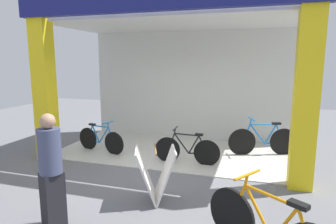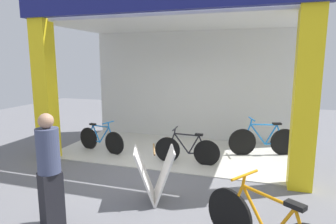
% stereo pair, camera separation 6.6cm
% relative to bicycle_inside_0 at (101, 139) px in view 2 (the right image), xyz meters
% --- Properties ---
extents(ground_plane, '(19.77, 19.77, 0.00)m').
position_rel_bicycle_inside_0_xyz_m(ground_plane, '(1.83, -0.82, -0.32)').
color(ground_plane, slate).
rests_on(ground_plane, ground).
extents(shop_facade, '(6.08, 3.17, 4.08)m').
position_rel_bicycle_inside_0_xyz_m(shop_facade, '(1.83, 0.65, 1.86)').
color(shop_facade, beige).
rests_on(shop_facade, ground).
extents(bicycle_inside_0, '(1.44, 0.46, 0.81)m').
position_rel_bicycle_inside_0_xyz_m(bicycle_inside_0, '(0.00, 0.00, 0.00)').
color(bicycle_inside_0, black).
rests_on(bicycle_inside_0, ground).
extents(bicycle_inside_1, '(1.63, 0.61, 0.94)m').
position_rel_bicycle_inside_0_xyz_m(bicycle_inside_1, '(3.96, 0.94, 0.05)').
color(bicycle_inside_1, black).
rests_on(bicycle_inside_1, ground).
extents(bicycle_inside_2, '(1.49, 0.41, 0.82)m').
position_rel_bicycle_inside_0_xyz_m(bicycle_inside_2, '(2.31, -0.20, 0.00)').
color(bicycle_inside_2, black).
rests_on(bicycle_inside_2, ground).
extents(sandwich_board_sign, '(0.82, 0.79, 0.90)m').
position_rel_bicycle_inside_0_xyz_m(sandwich_board_sign, '(2.22, -2.06, 0.12)').
color(sandwich_board_sign, silver).
rests_on(sandwich_board_sign, ground).
extents(pedestrian_0, '(0.41, 0.41, 1.62)m').
position_rel_bicycle_inside_0_xyz_m(pedestrian_0, '(1.14, -3.23, 0.50)').
color(pedestrian_0, black).
rests_on(pedestrian_0, ground).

